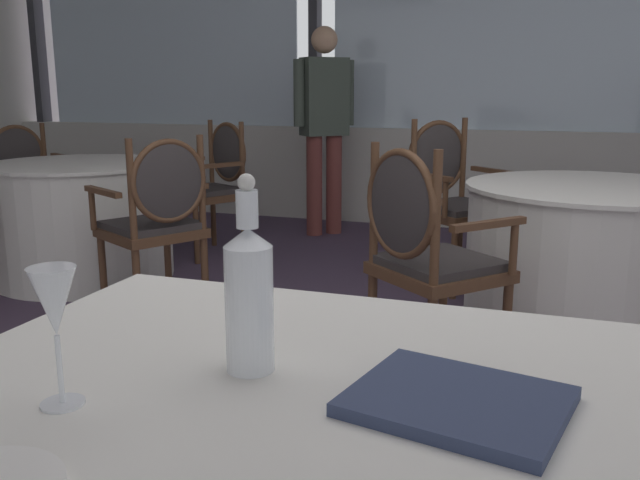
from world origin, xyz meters
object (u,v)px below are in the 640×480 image
object	(u,v)px
dining_chair_1_2	(158,212)
dining_chair_1_3	(214,177)
dining_chair_0_3	(449,189)
diner_person_1	(324,118)
wine_glass	(54,306)
water_bottle	(249,294)
dining_chair_1_0	(25,176)
dining_chair_0_0	(424,244)
menu_book	(457,401)

from	to	relation	value
dining_chair_1_2	dining_chair_1_3	distance (m)	1.42
dining_chair_1_2	dining_chair_1_3	bearing A→B (deg)	-45.03
dining_chair_0_3	diner_person_1	world-z (taller)	diner_person_1
wine_glass	water_bottle	bearing A→B (deg)	44.93
dining_chair_1_0	dining_chair_1_3	distance (m)	1.42
diner_person_1	wine_glass	bearing A→B (deg)	149.73
wine_glass	dining_chair_1_2	distance (m)	2.66
water_bottle	diner_person_1	distance (m)	4.55
water_bottle	dining_chair_1_0	size ratio (longest dim) A/B	0.35
dining_chair_0_0	wine_glass	bearing A→B (deg)	-144.62
menu_book	dining_chair_0_0	size ratio (longest dim) A/B	0.30
wine_glass	dining_chair_0_3	size ratio (longest dim) A/B	0.21
dining_chair_0_3	dining_chair_1_0	bearing A→B (deg)	-136.74
dining_chair_1_3	diner_person_1	xyz separation A→B (m)	(0.55, 0.89, 0.40)
dining_chair_1_2	dining_chair_1_3	world-z (taller)	dining_chair_1_3
dining_chair_1_2	diner_person_1	xyz separation A→B (m)	(0.16, 2.25, 0.40)
wine_glass	menu_book	distance (m)	0.59
dining_chair_1_2	dining_chair_1_0	bearing A→B (deg)	-0.00
water_bottle	dining_chair_0_0	world-z (taller)	water_bottle
dining_chair_1_0	diner_person_1	distance (m)	2.33
dining_chair_0_3	dining_chair_1_2	distance (m)	1.76
menu_book	dining_chair_1_2	bearing A→B (deg)	142.92
wine_glass	dining_chair_0_0	xyz separation A→B (m)	(0.18, 1.95, -0.32)
wine_glass	dining_chair_0_0	size ratio (longest dim) A/B	0.21
dining_chair_0_3	dining_chair_1_3	world-z (taller)	dining_chair_0_3
wine_glass	diner_person_1	bearing A→B (deg)	103.90
wine_glass	dining_chair_1_0	size ratio (longest dim) A/B	0.22
water_bottle	dining_chair_1_3	size ratio (longest dim) A/B	0.34
menu_book	dining_chair_0_3	bearing A→B (deg)	110.58
dining_chair_0_0	diner_person_1	distance (m)	2.94
water_bottle	menu_book	distance (m)	0.36
dining_chair_1_3	dining_chair_1_2	bearing A→B (deg)	44.97
dining_chair_1_2	wine_glass	bearing A→B (deg)	148.42
wine_glass	dining_chair_1_0	world-z (taller)	wine_glass
menu_book	dining_chair_1_0	world-z (taller)	dining_chair_1_0
dining_chair_0_0	dining_chair_1_0	size ratio (longest dim) A/B	1.04
dining_chair_0_0	dining_chair_1_3	xyz separation A→B (m)	(-1.86, 1.72, -0.01)
dining_chair_0_0	dining_chair_1_0	distance (m)	3.48
dining_chair_0_0	dining_chair_1_2	distance (m)	1.51
menu_book	dining_chair_0_3	world-z (taller)	dining_chair_0_3
diner_person_1	dining_chair_0_0	bearing A→B (deg)	162.44
wine_glass	dining_chair_0_0	distance (m)	1.98
dining_chair_0_3	menu_book	bearing A→B (deg)	-40.87
dining_chair_0_0	dining_chair_0_3	size ratio (longest dim) A/B	0.96
dining_chair_1_0	diner_person_1	bearing A→B (deg)	62.92
dining_chair_1_3	dining_chair_0_0	bearing A→B (deg)	76.32
dining_chair_1_3	diner_person_1	bearing A→B (deg)	177.36
dining_chair_0_0	dining_chair_1_0	world-z (taller)	dining_chair_0_0
dining_chair_1_3	menu_book	bearing A→B (deg)	61.68
water_bottle	dining_chair_1_2	size ratio (longest dim) A/B	0.34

